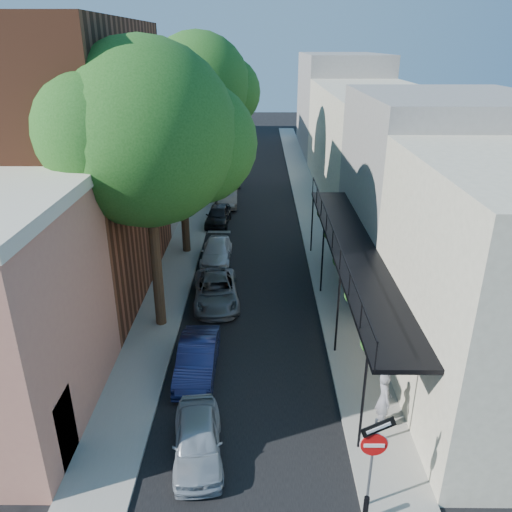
{
  "coord_description": "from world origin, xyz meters",
  "views": [
    {
      "loc": [
        0.37,
        -8.32,
        11.1
      ],
      "look_at": [
        0.22,
        10.98,
        2.8
      ],
      "focal_mm": 35.0,
      "sensor_mm": 36.0,
      "label": 1
    }
  ],
  "objects_px": {
    "parked_car_a": "(198,439)",
    "pedestrian": "(384,399)",
    "oak_mid": "(187,126)",
    "parked_car_e": "(218,215)",
    "sign_post": "(374,448)",
    "parked_car_b": "(197,358)",
    "parked_car_g": "(228,178)",
    "oak_far": "(205,87)",
    "bollard": "(366,509)",
    "oak_near": "(159,137)",
    "parked_car_c": "(216,291)",
    "parked_car_f": "(228,197)",
    "parked_car_d": "(217,252)"
  },
  "relations": [
    {
      "from": "parked_car_a",
      "to": "parked_car_f",
      "type": "bearing_deg",
      "value": 84.52
    },
    {
      "from": "parked_car_g",
      "to": "parked_car_d",
      "type": "bearing_deg",
      "value": -94.15
    },
    {
      "from": "parked_car_f",
      "to": "pedestrian",
      "type": "bearing_deg",
      "value": -77.38
    },
    {
      "from": "bollard",
      "to": "pedestrian",
      "type": "bearing_deg",
      "value": 71.19
    },
    {
      "from": "sign_post",
      "to": "oak_near",
      "type": "relative_size",
      "value": 0.26
    },
    {
      "from": "sign_post",
      "to": "parked_car_c",
      "type": "bearing_deg",
      "value": 113.4
    },
    {
      "from": "sign_post",
      "to": "parked_car_a",
      "type": "distance_m",
      "value": 5.1
    },
    {
      "from": "parked_car_d",
      "to": "parked_car_a",
      "type": "bearing_deg",
      "value": -87.18
    },
    {
      "from": "oak_near",
      "to": "parked_car_g",
      "type": "relative_size",
      "value": 2.76
    },
    {
      "from": "parked_car_b",
      "to": "parked_car_e",
      "type": "xyz_separation_m",
      "value": [
        -0.5,
        16.1,
        0.0
      ]
    },
    {
      "from": "oak_mid",
      "to": "parked_car_f",
      "type": "xyz_separation_m",
      "value": [
        1.45,
        8.78,
        -6.41
      ]
    },
    {
      "from": "parked_car_f",
      "to": "oak_far",
      "type": "bearing_deg",
      "value": 166.9
    },
    {
      "from": "sign_post",
      "to": "oak_far",
      "type": "relative_size",
      "value": 0.25
    },
    {
      "from": "pedestrian",
      "to": "parked_car_g",
      "type": "bearing_deg",
      "value": 7.98
    },
    {
      "from": "pedestrian",
      "to": "sign_post",
      "type": "bearing_deg",
      "value": 156.5
    },
    {
      "from": "parked_car_a",
      "to": "bollard",
      "type": "bearing_deg",
      "value": -33.84
    },
    {
      "from": "sign_post",
      "to": "parked_car_e",
      "type": "bearing_deg",
      "value": 104.2
    },
    {
      "from": "parked_car_b",
      "to": "parked_car_c",
      "type": "relative_size",
      "value": 0.88
    },
    {
      "from": "oak_near",
      "to": "parked_car_a",
      "type": "distance_m",
      "value": 10.65
    },
    {
      "from": "oak_far",
      "to": "parked_car_f",
      "type": "bearing_deg",
      "value": -10.77
    },
    {
      "from": "parked_car_a",
      "to": "pedestrian",
      "type": "distance_m",
      "value": 5.73
    },
    {
      "from": "oak_near",
      "to": "parked_car_f",
      "type": "bearing_deg",
      "value": 85.24
    },
    {
      "from": "bollard",
      "to": "parked_car_a",
      "type": "xyz_separation_m",
      "value": [
        -4.4,
        2.24,
        0.07
      ]
    },
    {
      "from": "bollard",
      "to": "oak_near",
      "type": "distance_m",
      "value": 13.78
    },
    {
      "from": "parked_car_b",
      "to": "parked_car_g",
      "type": "xyz_separation_m",
      "value": [
        -0.4,
        26.03,
        -0.05
      ]
    },
    {
      "from": "oak_mid",
      "to": "parked_car_e",
      "type": "distance_m",
      "value": 7.95
    },
    {
      "from": "oak_mid",
      "to": "parked_car_f",
      "type": "bearing_deg",
      "value": 80.64
    },
    {
      "from": "parked_car_d",
      "to": "pedestrian",
      "type": "distance_m",
      "value": 14.25
    },
    {
      "from": "parked_car_g",
      "to": "parked_car_b",
      "type": "bearing_deg",
      "value": -94.28
    },
    {
      "from": "parked_car_c",
      "to": "pedestrian",
      "type": "distance_m",
      "value": 9.94
    },
    {
      "from": "parked_car_a",
      "to": "pedestrian",
      "type": "bearing_deg",
      "value": 5.46
    },
    {
      "from": "parked_car_a",
      "to": "parked_car_e",
      "type": "height_order",
      "value": "parked_car_e"
    },
    {
      "from": "parked_car_b",
      "to": "oak_mid",
      "type": "bearing_deg",
      "value": 98.07
    },
    {
      "from": "oak_mid",
      "to": "pedestrian",
      "type": "distance_m",
      "value": 17.24
    },
    {
      "from": "sign_post",
      "to": "bollard",
      "type": "relative_size",
      "value": 3.74
    },
    {
      "from": "sign_post",
      "to": "oak_near",
      "type": "xyz_separation_m",
      "value": [
        -6.53,
        9.29,
        5.84
      ]
    },
    {
      "from": "parked_car_b",
      "to": "parked_car_g",
      "type": "distance_m",
      "value": 26.03
    },
    {
      "from": "parked_car_d",
      "to": "parked_car_e",
      "type": "height_order",
      "value": "parked_car_e"
    },
    {
      "from": "sign_post",
      "to": "oak_mid",
      "type": "height_order",
      "value": "oak_mid"
    },
    {
      "from": "sign_post",
      "to": "oak_far",
      "type": "height_order",
      "value": "oak_far"
    },
    {
      "from": "parked_car_g",
      "to": "pedestrian",
      "type": "bearing_deg",
      "value": -82.53
    },
    {
      "from": "oak_mid",
      "to": "parked_car_d",
      "type": "xyz_separation_m",
      "value": [
        1.43,
        -1.44,
        -6.5
      ]
    },
    {
      "from": "bollard",
      "to": "oak_far",
      "type": "height_order",
      "value": "oak_far"
    },
    {
      "from": "sign_post",
      "to": "pedestrian",
      "type": "xyz_separation_m",
      "value": [
        1.02,
        2.99,
        -0.97
      ]
    },
    {
      "from": "parked_car_c",
      "to": "parked_car_f",
      "type": "xyz_separation_m",
      "value": [
        -0.35,
        14.99,
        0.05
      ]
    },
    {
      "from": "bollard",
      "to": "parked_car_d",
      "type": "xyz_separation_m",
      "value": [
        -4.98,
        16.29,
        0.04
      ]
    },
    {
      "from": "parked_car_a",
      "to": "parked_car_b",
      "type": "bearing_deg",
      "value": 89.86
    },
    {
      "from": "parked_car_c",
      "to": "parked_car_f",
      "type": "distance_m",
      "value": 14.99
    },
    {
      "from": "parked_car_e",
      "to": "parked_car_g",
      "type": "xyz_separation_m",
      "value": [
        0.09,
        9.93,
        -0.05
      ]
    },
    {
      "from": "parked_car_g",
      "to": "sign_post",
      "type": "bearing_deg",
      "value": -85.47
    }
  ]
}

